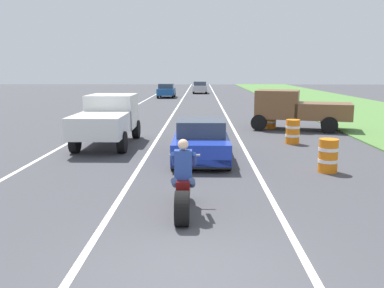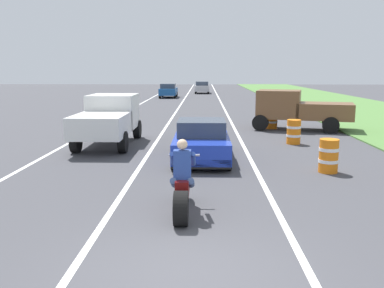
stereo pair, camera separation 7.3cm
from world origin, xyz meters
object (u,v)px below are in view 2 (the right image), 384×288
object	(u,v)px
motorcycle_with_rider	(182,188)
sports_car_blue	(202,141)
construction_barrel_nearest	(329,156)
construction_barrel_mid	(294,132)
pickup_truck_left_lane_white	(109,118)
construction_barrel_far	(272,119)
distant_car_further_ahead	(202,87)
distant_car_far_ahead	(168,90)
pickup_truck_right_shoulder_brown	(297,108)

from	to	relation	value
motorcycle_with_rider	sports_car_blue	bearing A→B (deg)	86.19
construction_barrel_nearest	construction_barrel_mid	bearing A→B (deg)	90.17
sports_car_blue	pickup_truck_left_lane_white	xyz separation A→B (m)	(-3.75, 2.64, 0.48)
construction_barrel_far	construction_barrel_mid	bearing A→B (deg)	-87.85
construction_barrel_nearest	construction_barrel_far	distance (m)	9.34
construction_barrel_mid	construction_barrel_far	distance (m)	4.52
pickup_truck_left_lane_white	distant_car_further_ahead	world-z (taller)	pickup_truck_left_lane_white
pickup_truck_left_lane_white	distant_car_further_ahead	xyz separation A→B (m)	(3.60, 37.18, -0.33)
distant_car_far_ahead	construction_barrel_far	bearing A→B (deg)	-72.94
distant_car_far_ahead	pickup_truck_left_lane_white	bearing A→B (deg)	-89.98
pickup_truck_right_shoulder_brown	construction_barrel_mid	distance (m)	4.31
sports_car_blue	pickup_truck_right_shoulder_brown	size ratio (longest dim) A/B	0.84
pickup_truck_left_lane_white	construction_barrel_nearest	world-z (taller)	pickup_truck_left_lane_white
motorcycle_with_rider	distant_car_far_ahead	distance (m)	37.27
motorcycle_with_rider	construction_barrel_mid	world-z (taller)	motorcycle_with_rider
sports_car_blue	construction_barrel_mid	distance (m)	4.86
motorcycle_with_rider	construction_barrel_far	world-z (taller)	motorcycle_with_rider
pickup_truck_right_shoulder_brown	construction_barrel_far	world-z (taller)	pickup_truck_right_shoulder_brown
pickup_truck_right_shoulder_brown	construction_barrel_mid	bearing A→B (deg)	-104.01
motorcycle_with_rider	construction_barrel_nearest	bearing A→B (deg)	42.68
construction_barrel_nearest	motorcycle_with_rider	bearing A→B (deg)	-137.32
distant_car_further_ahead	construction_barrel_nearest	bearing A→B (deg)	-84.60
pickup_truck_left_lane_white	construction_barrel_mid	bearing A→B (deg)	3.39
construction_barrel_nearest	distant_car_further_ahead	distance (m)	41.74
motorcycle_with_rider	distant_car_further_ahead	bearing A→B (deg)	89.73
construction_barrel_far	distant_car_far_ahead	world-z (taller)	distant_car_far_ahead
motorcycle_with_rider	pickup_truck_left_lane_white	xyz separation A→B (m)	(-3.38, 8.20, 0.51)
construction_barrel_nearest	distant_car_further_ahead	bearing A→B (deg)	95.40
sports_car_blue	construction_barrel_nearest	size ratio (longest dim) A/B	4.30
construction_barrel_far	distant_car_far_ahead	size ratio (longest dim) A/B	0.25
pickup_truck_left_lane_white	construction_barrel_mid	distance (m)	7.55
pickup_truck_left_lane_white	construction_barrel_nearest	size ratio (longest dim) A/B	4.80
sports_car_blue	construction_barrel_nearest	world-z (taller)	sports_car_blue
pickup_truck_right_shoulder_brown	distant_car_far_ahead	size ratio (longest dim) A/B	1.29
construction_barrel_mid	sports_car_blue	bearing A→B (deg)	-140.65
pickup_truck_left_lane_white	construction_barrel_nearest	bearing A→B (deg)	-30.18
motorcycle_with_rider	pickup_truck_right_shoulder_brown	world-z (taller)	pickup_truck_right_shoulder_brown
pickup_truck_left_lane_white	sports_car_blue	bearing A→B (deg)	-35.09
construction_barrel_mid	distant_car_further_ahead	world-z (taller)	distant_car_further_ahead
distant_car_far_ahead	construction_barrel_mid	bearing A→B (deg)	-75.20
construction_barrel_nearest	distant_car_far_ahead	bearing A→B (deg)	102.75
motorcycle_with_rider	distant_car_further_ahead	xyz separation A→B (m)	(0.22, 45.38, 0.18)
distant_car_far_ahead	distant_car_further_ahead	xyz separation A→B (m)	(3.61, 8.26, 0.00)
sports_car_blue	construction_barrel_far	size ratio (longest dim) A/B	4.30
distant_car_further_ahead	pickup_truck_left_lane_white	bearing A→B (deg)	-95.53
pickup_truck_right_shoulder_brown	construction_barrel_mid	xyz separation A→B (m)	(-1.03, -4.14, -0.60)
motorcycle_with_rider	construction_barrel_far	bearing A→B (deg)	73.25
construction_barrel_nearest	construction_barrel_mid	world-z (taller)	same
construction_barrel_nearest	pickup_truck_right_shoulder_brown	bearing A→B (deg)	83.51
motorcycle_with_rider	sports_car_blue	world-z (taller)	motorcycle_with_rider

